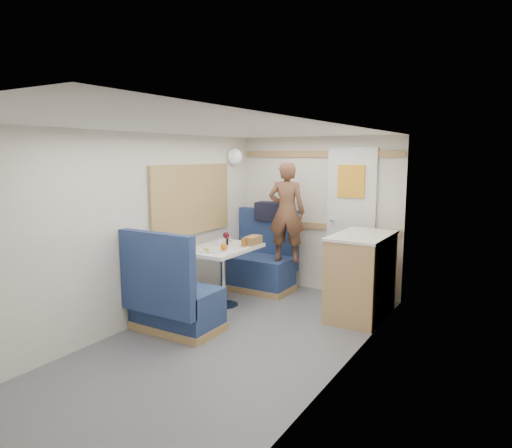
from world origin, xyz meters
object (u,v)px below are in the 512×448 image
Objects in this scene: galley_counter at (361,275)px; tumbler_mid at (229,237)px; dinette_table at (222,260)px; orange_fruit at (224,247)px; bread_loaf at (253,240)px; salt_grinder at (220,243)px; person at (287,212)px; bench_far at (260,267)px; pepper_grinder at (227,242)px; tray at (217,249)px; bench_near at (173,303)px; duffel_bag at (275,211)px; cheese_block at (208,249)px; beer_glass at (244,243)px; wine_glass at (226,236)px; dome_light at (234,156)px; tumbler_left at (186,246)px.

tumbler_mid is at bearing -172.40° from galley_counter.
orange_fruit is (0.17, -0.20, 0.21)m from dinette_table.
tumbler_mid is at bearing 175.66° from bread_loaf.
person is at bearing 59.67° from salt_grinder.
bench_far is 12.03× the size of pepper_grinder.
galley_counter is at bearing 20.43° from salt_grinder.
tray is at bearing -70.61° from tumbler_mid.
person reaches higher than bench_near.
bench_near is 0.84× the size of person.
cheese_block is at bearing -99.62° from duffel_bag.
beer_glass and salt_grinder have the same top height.
bench_far is 2.11× the size of duffel_bag.
orange_fruit is (0.09, -1.32, -0.24)m from duffel_bag.
cheese_block is at bearing -75.17° from tumbler_mid.
bread_loaf is at bearing 80.19° from beer_glass.
orange_fruit reaches higher than dinette_table.
wine_glass reaches higher than orange_fruit.
bench_near is at bearing -83.60° from tumbler_mid.
dome_light is 1.59m from cheese_block.
cheese_block is (-1.43, -0.87, 0.29)m from galley_counter.
bench_far is 1.50m from dome_light.
dome_light is at bearing 117.60° from pepper_grinder.
bench_near reaches higher than bread_loaf.
dome_light is at bearing 129.97° from beer_glass.
dome_light is at bearing 97.67° from tumbler_left.
duffel_bag is at bearing 87.92° from bench_near.
tumbler_mid is at bearing 119.89° from pepper_grinder.
salt_grinder is at bearing -103.17° from duffel_bag.
person reaches higher than bench_far.
wine_glass is at bearing 96.48° from tray.
orange_fruit is at bearing -81.19° from bench_far.
bench_near is at bearing -93.40° from tray.
beer_glass is (0.20, 1.01, 0.47)m from bench_near.
galley_counter is 1.61m from duffel_bag.
tumbler_left is 0.42m from salt_grinder.
dome_light reaches higher than salt_grinder.
wine_glass is at bearing -161.17° from galley_counter.
beer_glass is at bearing -29.35° from tumbler_mid.
dinette_table is 1.21m from duffel_bag.
dinette_table is 0.34m from orange_fruit.
tray is 0.35m from beer_glass.
dome_light reaches higher than tumbler_left.
orange_fruit is at bearing -95.15° from beer_glass.
person is at bearing -5.45° from dome_light.
beer_glass is at bearing 35.01° from salt_grinder.
bench_far is 0.88m from beer_glass.
bread_loaf is at bearing 73.50° from cheese_block.
bench_near is 11.59× the size of salt_grinder.
bench_far is 1.14× the size of galley_counter.
dome_light is at bearing 117.80° from orange_fruit.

